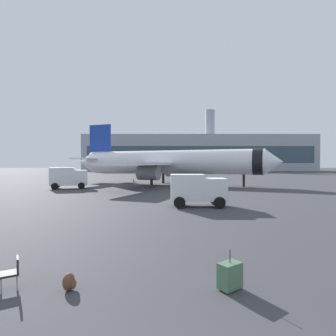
{
  "coord_description": "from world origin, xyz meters",
  "views": [
    {
      "loc": [
        -0.06,
        -2.24,
        3.49
      ],
      "look_at": [
        0.02,
        25.68,
        3.0
      ],
      "focal_mm": 29.28,
      "sensor_mm": 36.0,
      "label": 1
    }
  ],
  "objects": [
    {
      "name": "airplane_at_gate",
      "position": [
        -0.16,
        42.89,
        3.66
      ],
      "size": [
        34.36,
        31.49,
        10.5
      ],
      "color": "white",
      "rests_on": "ground"
    },
    {
      "name": "safety_cone_outer",
      "position": [
        -6.43,
        48.37,
        0.39
      ],
      "size": [
        0.44,
        0.44,
        0.79
      ],
      "color": "#F2590C",
      "rests_on": "ground"
    },
    {
      "name": "safety_cone_far",
      "position": [
        5.34,
        29.6,
        0.31
      ],
      "size": [
        0.44,
        0.44,
        0.62
      ],
      "color": "#F2590C",
      "rests_on": "ground"
    },
    {
      "name": "gate_chair",
      "position": [
        -4.38,
        5.29,
        0.5
      ],
      "size": [
        0.65,
        0.65,
        0.86
      ],
      "color": "black",
      "rests_on": "ground"
    },
    {
      "name": "cargo_van",
      "position": [
        2.29,
        19.76,
        1.45
      ],
      "size": [
        4.41,
        2.34,
        2.6
      ],
      "color": "white",
      "rests_on": "ground"
    },
    {
      "name": "traveller_backpack",
      "position": [
        -2.77,
        5.2,
        0.23
      ],
      "size": [
        0.36,
        0.4,
        0.48
      ],
      "color": "brown",
      "rests_on": "ground"
    },
    {
      "name": "safety_cone_mid",
      "position": [
        6.26,
        31.09,
        0.37
      ],
      "size": [
        0.44,
        0.44,
        0.76
      ],
      "color": "#F2590C",
      "rests_on": "ground"
    },
    {
      "name": "terminal_building",
      "position": [
        14.2,
        125.81,
        8.27
      ],
      "size": [
        104.59,
        17.18,
        28.32
      ],
      "color": "#9EA3AD",
      "rests_on": "ground"
    },
    {
      "name": "rolling_suitcase",
      "position": [
        1.65,
        5.26,
        0.39
      ],
      "size": [
        0.75,
        0.7,
        1.1
      ],
      "color": "#476B4C",
      "rests_on": "ground"
    },
    {
      "name": "safety_cone_near",
      "position": [
        7.23,
        43.8,
        0.37
      ],
      "size": [
        0.44,
        0.44,
        0.76
      ],
      "color": "#F2590C",
      "rests_on": "ground"
    },
    {
      "name": "service_truck",
      "position": [
        -13.72,
        35.18,
        1.61
      ],
      "size": [
        5.2,
        3.53,
        2.9
      ],
      "color": "white",
      "rests_on": "ground"
    }
  ]
}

